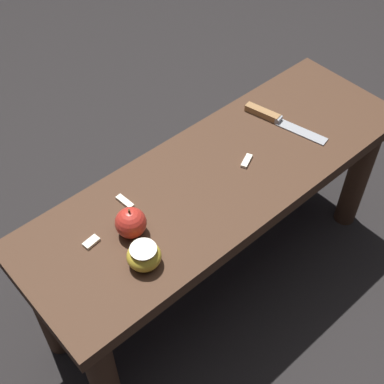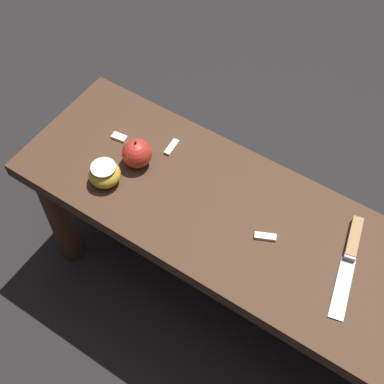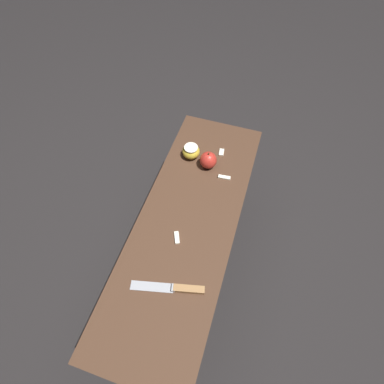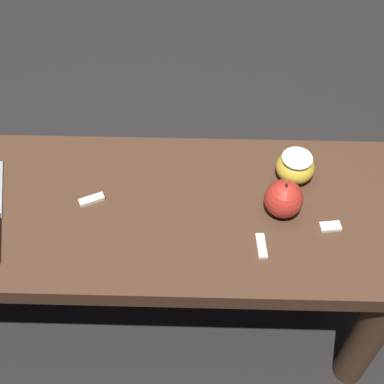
# 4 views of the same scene
# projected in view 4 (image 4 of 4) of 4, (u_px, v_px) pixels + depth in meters

# --- Properties ---
(ground_plane) EXTENTS (8.00, 8.00, 0.00)m
(ground_plane) POSITION_uv_depth(u_px,v_px,m) (147.00, 316.00, 1.41)
(ground_plane) COLOR black
(wooden_bench) EXTENTS (1.13, 0.38, 0.48)m
(wooden_bench) POSITION_uv_depth(u_px,v_px,m) (135.00, 237.00, 1.11)
(wooden_bench) COLOR #472D1E
(wooden_bench) RESTS_ON ground_plane
(apple_whole) EXTENTS (0.07, 0.07, 0.08)m
(apple_whole) POSITION_uv_depth(u_px,v_px,m) (284.00, 198.00, 1.00)
(apple_whole) COLOR red
(apple_whole) RESTS_ON wooden_bench
(apple_cut) EXTENTS (0.08, 0.08, 0.06)m
(apple_cut) POSITION_uv_depth(u_px,v_px,m) (295.00, 167.00, 1.06)
(apple_cut) COLOR gold
(apple_cut) RESTS_ON wooden_bench
(apple_slice_near_knife) EXTENTS (0.05, 0.04, 0.01)m
(apple_slice_near_knife) POSITION_uv_depth(u_px,v_px,m) (92.00, 200.00, 1.04)
(apple_slice_near_knife) COLOR white
(apple_slice_near_knife) RESTS_ON wooden_bench
(apple_slice_center) EXTENTS (0.04, 0.03, 0.01)m
(apple_slice_center) POSITION_uv_depth(u_px,v_px,m) (330.00, 227.00, 1.00)
(apple_slice_center) COLOR white
(apple_slice_center) RESTS_ON wooden_bench
(apple_slice_near_bowl) EXTENTS (0.02, 0.05, 0.01)m
(apple_slice_near_bowl) POSITION_uv_depth(u_px,v_px,m) (261.00, 246.00, 0.97)
(apple_slice_near_bowl) COLOR white
(apple_slice_near_bowl) RESTS_ON wooden_bench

